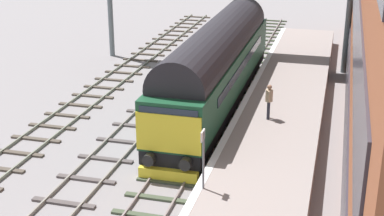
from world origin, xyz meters
name	(u,v)px	position (x,y,z in m)	size (l,w,h in m)	color
ground_plane	(189,150)	(0.00, 0.00, 0.00)	(140.00, 140.00, 0.00)	gray
track_main	(189,149)	(0.00, 0.00, 0.05)	(2.50, 60.00, 0.15)	slate
track_adjacent_west	(122,141)	(-3.20, 0.00, 0.06)	(2.50, 60.00, 0.15)	gray
track_adjacent_far_west	(44,133)	(-7.20, 0.00, 0.06)	(2.50, 60.00, 0.15)	slate
station_platform	(269,148)	(3.60, 0.00, 0.50)	(4.00, 44.00, 1.01)	gray
diesel_locomotive	(217,63)	(0.00, 5.64, 2.48)	(2.74, 17.68, 4.68)	black
platform_number_sign	(203,151)	(1.91, -5.08, 2.45)	(0.10, 0.44, 2.19)	slate
waiting_passenger	(269,98)	(3.21, 2.22, 1.99)	(0.36, 0.51, 1.64)	#272935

